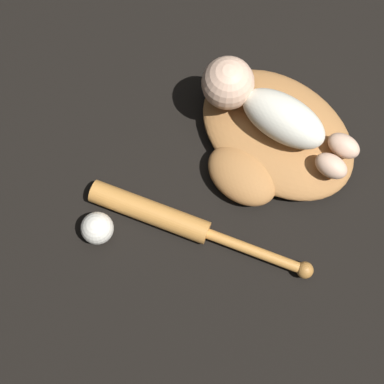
% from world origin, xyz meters
% --- Properties ---
extents(ground_plane, '(6.00, 6.00, 0.00)m').
position_xyz_m(ground_plane, '(0.00, 0.00, 0.00)').
color(ground_plane, black).
extents(baseball_glove, '(0.39, 0.34, 0.07)m').
position_xyz_m(baseball_glove, '(0.01, 0.05, 0.04)').
color(baseball_glove, '#A8703D').
rests_on(baseball_glove, ground).
extents(baby_figure, '(0.37, 0.13, 0.12)m').
position_xyz_m(baby_figure, '(0.06, 0.03, 0.12)').
color(baby_figure, silver).
rests_on(baby_figure, baseball_glove).
extents(baseball_bat, '(0.50, 0.18, 0.05)m').
position_xyz_m(baseball_bat, '(0.08, 0.33, 0.03)').
color(baseball_bat, '#C6843D').
rests_on(baseball_bat, ground).
extents(baseball, '(0.07, 0.07, 0.07)m').
position_xyz_m(baseball, '(0.20, 0.44, 0.04)').
color(baseball, silver).
rests_on(baseball, ground).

